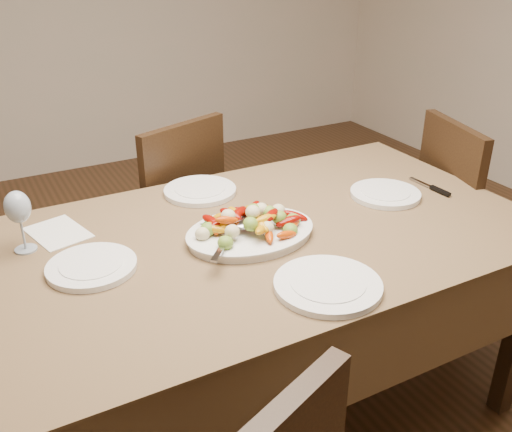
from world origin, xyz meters
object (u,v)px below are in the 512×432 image
object	(u,v)px
chair_far	(159,218)
plate_right	(385,194)
chair_right	(479,226)
wine_glass	(20,220)
dining_table	(256,330)
plate_far	(200,191)
plate_near	(328,285)
serving_platter	(250,234)
plate_left	(92,267)

from	to	relation	value
chair_far	plate_right	world-z (taller)	chair_far
chair_right	wine_glass	xyz separation A→B (m)	(-1.80, 0.18, 0.39)
dining_table	plate_far	world-z (taller)	plate_far
chair_far	plate_near	bearing A→B (deg)	73.90
serving_platter	plate_left	distance (m)	0.49
plate_right	plate_far	world-z (taller)	same
chair_far	plate_far	distance (m)	0.52
serving_platter	plate_far	size ratio (longest dim) A/B	1.52
chair_right	plate_right	bearing A→B (deg)	107.75
dining_table	plate_near	world-z (taller)	plate_near
dining_table	chair_right	xyz separation A→B (m)	(1.14, 0.06, 0.10)
chair_far	serving_platter	world-z (taller)	chair_far
plate_right	dining_table	bearing A→B (deg)	-177.03
dining_table	chair_right	world-z (taller)	chair_right
chair_far	chair_right	size ratio (longest dim) A/B	1.00
plate_left	plate_far	size ratio (longest dim) A/B	0.96
plate_near	plate_left	bearing A→B (deg)	143.27
plate_right	plate_near	size ratio (longest dim) A/B	0.86
dining_table	chair_far	xyz separation A→B (m)	(-0.06, 0.80, 0.10)
chair_far	plate_right	distance (m)	1.03
chair_far	plate_far	size ratio (longest dim) A/B	3.59
dining_table	serving_platter	size ratio (longest dim) A/B	4.56
serving_platter	plate_near	distance (m)	0.35
chair_right	plate_left	bearing A→B (deg)	105.58
dining_table	plate_far	xyz separation A→B (m)	(-0.03, 0.38, 0.39)
dining_table	chair_far	bearing A→B (deg)	94.20
chair_right	plate_left	distance (m)	1.68
chair_far	serving_platter	distance (m)	0.87
chair_far	plate_far	xyz separation A→B (m)	(0.03, -0.42, 0.29)
dining_table	wine_glass	bearing A→B (deg)	160.25
serving_platter	plate_far	xyz separation A→B (m)	(-0.00, 0.39, -0.00)
plate_right	chair_far	bearing A→B (deg)	128.28
dining_table	plate_right	world-z (taller)	plate_right
plate_far	plate_near	distance (m)	0.74
chair_far	plate_left	size ratio (longest dim) A/B	3.75
chair_right	plate_right	size ratio (longest dim) A/B	3.77
dining_table	serving_platter	world-z (taller)	serving_platter
chair_far	wine_glass	distance (m)	0.91
chair_far	chair_right	world-z (taller)	same
chair_far	plate_far	world-z (taller)	chair_far
wine_glass	serving_platter	bearing A→B (deg)	-21.88
chair_right	serving_platter	xyz separation A→B (m)	(-1.17, -0.08, 0.30)
plate_far	plate_near	xyz separation A→B (m)	(0.05, -0.74, 0.00)
chair_far	plate_left	xyz separation A→B (m)	(-0.45, -0.77, 0.29)
dining_table	plate_right	xyz separation A→B (m)	(0.55, 0.03, 0.39)
chair_far	plate_near	size ratio (longest dim) A/B	3.25
chair_right	serving_platter	world-z (taller)	chair_right
chair_far	serving_platter	bearing A→B (deg)	72.15
chair_far	plate_left	distance (m)	0.94
dining_table	wine_glass	xyz separation A→B (m)	(-0.66, 0.24, 0.48)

